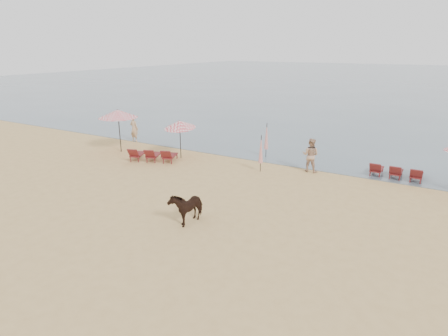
{
  "coord_description": "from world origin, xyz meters",
  "views": [
    {
      "loc": [
        8.11,
        -9.17,
        6.42
      ],
      "look_at": [
        0.0,
        5.0,
        1.1
      ],
      "focal_mm": 30.0,
      "sensor_mm": 36.0,
      "label": 1
    }
  ],
  "objects_px": {
    "umbrella_closed_left": "(261,149)",
    "lounger_cluster_left": "(153,155)",
    "umbrella_open_left_a": "(118,114)",
    "beachgoer_right_a": "(310,155)",
    "umbrella_closed_right": "(266,136)",
    "cow": "(187,206)",
    "umbrella_open_left_b": "(180,124)",
    "beachgoer_left": "(134,129)",
    "lounger_cluster_right": "(396,172)"
  },
  "relations": [
    {
      "from": "umbrella_open_left_b",
      "to": "umbrella_closed_left",
      "type": "xyz_separation_m",
      "value": [
        5.25,
        0.02,
        -0.83
      ]
    },
    {
      "from": "umbrella_closed_right",
      "to": "beachgoer_left",
      "type": "bearing_deg",
      "value": -174.09
    },
    {
      "from": "lounger_cluster_right",
      "to": "cow",
      "type": "xyz_separation_m",
      "value": [
        -6.37,
        -9.32,
        0.26
      ]
    },
    {
      "from": "beachgoer_left",
      "to": "lounger_cluster_left",
      "type": "bearing_deg",
      "value": 147.63
    },
    {
      "from": "umbrella_closed_left",
      "to": "lounger_cluster_left",
      "type": "bearing_deg",
      "value": -167.39
    },
    {
      "from": "cow",
      "to": "beachgoer_right_a",
      "type": "distance_m",
      "value": 8.56
    },
    {
      "from": "umbrella_open_left_a",
      "to": "beachgoer_right_a",
      "type": "relative_size",
      "value": 1.49
    },
    {
      "from": "umbrella_closed_left",
      "to": "beachgoer_right_a",
      "type": "height_order",
      "value": "umbrella_closed_left"
    },
    {
      "from": "umbrella_closed_right",
      "to": "beachgoer_right_a",
      "type": "relative_size",
      "value": 1.15
    },
    {
      "from": "umbrella_open_left_a",
      "to": "umbrella_open_left_b",
      "type": "xyz_separation_m",
      "value": [
        4.17,
        0.75,
        -0.39
      ]
    },
    {
      "from": "umbrella_open_left_a",
      "to": "umbrella_closed_left",
      "type": "distance_m",
      "value": 9.53
    },
    {
      "from": "lounger_cluster_left",
      "to": "beachgoer_left",
      "type": "distance_m",
      "value": 5.24
    },
    {
      "from": "umbrella_open_left_a",
      "to": "beachgoer_right_a",
      "type": "distance_m",
      "value": 12.0
    },
    {
      "from": "umbrella_open_left_a",
      "to": "umbrella_closed_left",
      "type": "relative_size",
      "value": 1.36
    },
    {
      "from": "lounger_cluster_left",
      "to": "umbrella_open_left_b",
      "type": "xyz_separation_m",
      "value": [
        1.01,
        1.38,
        1.66
      ]
    },
    {
      "from": "beachgoer_right_a",
      "to": "cow",
      "type": "bearing_deg",
      "value": 73.44
    },
    {
      "from": "lounger_cluster_right",
      "to": "umbrella_closed_left",
      "type": "height_order",
      "value": "umbrella_closed_left"
    },
    {
      "from": "cow",
      "to": "beachgoer_left",
      "type": "bearing_deg",
      "value": 144.1
    },
    {
      "from": "umbrella_open_left_a",
      "to": "cow",
      "type": "height_order",
      "value": "umbrella_open_left_a"
    },
    {
      "from": "umbrella_closed_left",
      "to": "beachgoer_right_a",
      "type": "bearing_deg",
      "value": 30.09
    },
    {
      "from": "lounger_cluster_left",
      "to": "umbrella_closed_right",
      "type": "distance_m",
      "value": 6.83
    },
    {
      "from": "umbrella_open_left_a",
      "to": "umbrella_closed_right",
      "type": "distance_m",
      "value": 9.3
    },
    {
      "from": "lounger_cluster_left",
      "to": "umbrella_open_left_b",
      "type": "distance_m",
      "value": 2.38
    },
    {
      "from": "umbrella_open_left_b",
      "to": "cow",
      "type": "distance_m",
      "value": 8.84
    },
    {
      "from": "umbrella_open_left_b",
      "to": "umbrella_closed_right",
      "type": "bearing_deg",
      "value": 43.62
    },
    {
      "from": "lounger_cluster_right",
      "to": "umbrella_open_left_a",
      "type": "distance_m",
      "value": 16.31
    },
    {
      "from": "umbrella_open_left_b",
      "to": "umbrella_closed_left",
      "type": "height_order",
      "value": "umbrella_open_left_b"
    },
    {
      "from": "umbrella_closed_right",
      "to": "beachgoer_right_a",
      "type": "xyz_separation_m",
      "value": [
        3.14,
        -1.33,
        -0.38
      ]
    },
    {
      "from": "umbrella_open_left_a",
      "to": "beachgoer_right_a",
      "type": "height_order",
      "value": "umbrella_open_left_a"
    },
    {
      "from": "umbrella_closed_left",
      "to": "beachgoer_right_a",
      "type": "relative_size",
      "value": 1.09
    },
    {
      "from": "lounger_cluster_left",
      "to": "lounger_cluster_right",
      "type": "distance_m",
      "value": 13.26
    },
    {
      "from": "umbrella_closed_left",
      "to": "beachgoer_left",
      "type": "bearing_deg",
      "value": 170.97
    },
    {
      "from": "umbrella_closed_right",
      "to": "cow",
      "type": "relative_size",
      "value": 1.4
    },
    {
      "from": "cow",
      "to": "beachgoer_right_a",
      "type": "xyz_separation_m",
      "value": [
        2.21,
        8.27,
        0.28
      ]
    },
    {
      "from": "beachgoer_left",
      "to": "beachgoer_right_a",
      "type": "xyz_separation_m",
      "value": [
        12.78,
        -0.34,
        -0.02
      ]
    },
    {
      "from": "lounger_cluster_left",
      "to": "cow",
      "type": "height_order",
      "value": "cow"
    },
    {
      "from": "lounger_cluster_left",
      "to": "umbrella_closed_right",
      "type": "xyz_separation_m",
      "value": [
        5.42,
        4.06,
        0.9
      ]
    },
    {
      "from": "umbrella_closed_left",
      "to": "beachgoer_right_a",
      "type": "xyz_separation_m",
      "value": [
        2.3,
        1.33,
        -0.31
      ]
    },
    {
      "from": "umbrella_open_left_a",
      "to": "umbrella_closed_left",
      "type": "bearing_deg",
      "value": -14.91
    },
    {
      "from": "umbrella_open_left_a",
      "to": "umbrella_open_left_b",
      "type": "relative_size",
      "value": 1.14
    },
    {
      "from": "lounger_cluster_left",
      "to": "lounger_cluster_right",
      "type": "relative_size",
      "value": 1.19
    },
    {
      "from": "beachgoer_left",
      "to": "beachgoer_right_a",
      "type": "relative_size",
      "value": 1.02
    },
    {
      "from": "beachgoer_right_a",
      "to": "umbrella_open_left_b",
      "type": "bearing_deg",
      "value": 8.61
    },
    {
      "from": "cow",
      "to": "beachgoer_right_a",
      "type": "relative_size",
      "value": 0.82
    },
    {
      "from": "umbrella_open_left_b",
      "to": "beachgoer_left",
      "type": "bearing_deg",
      "value": 174.33
    },
    {
      "from": "umbrella_closed_right",
      "to": "beachgoer_left",
      "type": "relative_size",
      "value": 1.13
    },
    {
      "from": "umbrella_open_left_a",
      "to": "beachgoer_left",
      "type": "distance_m",
      "value": 3.06
    },
    {
      "from": "umbrella_open_left_a",
      "to": "umbrella_closed_left",
      "type": "height_order",
      "value": "umbrella_open_left_a"
    },
    {
      "from": "umbrella_open_left_b",
      "to": "umbrella_closed_right",
      "type": "relative_size",
      "value": 1.13
    },
    {
      "from": "lounger_cluster_left",
      "to": "umbrella_closed_left",
      "type": "distance_m",
      "value": 6.47
    }
  ]
}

